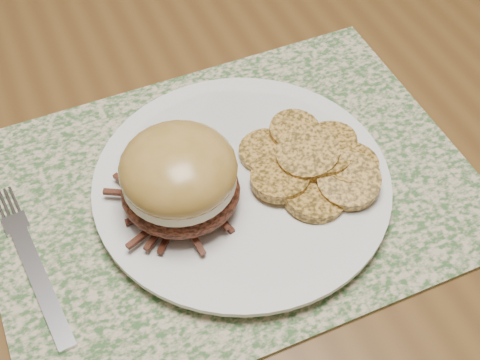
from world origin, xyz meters
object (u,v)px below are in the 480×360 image
at_px(dining_table, 162,226).
at_px(pork_sandwich, 179,178).
at_px(dinner_plate, 242,185).
at_px(fork, 32,262).

bearing_deg(dining_table, pork_sandwich, -81.00).
distance_m(dining_table, dinner_plate, 0.13).
bearing_deg(dinner_plate, fork, -179.84).
bearing_deg(fork, dining_table, 15.87).
height_order(dinner_plate, fork, dinner_plate).
relative_size(dining_table, pork_sandwich, 11.39).
distance_m(pork_sandwich, fork, 0.15).
xyz_separation_m(dinner_plate, fork, (-0.20, -0.00, -0.01)).
bearing_deg(dinner_plate, pork_sandwich, -174.64).
bearing_deg(dining_table, fork, -158.69).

